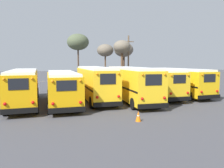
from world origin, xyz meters
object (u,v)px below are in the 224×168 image
(utility_pole, at_px, (128,60))
(bare_tree_3, at_px, (105,51))
(traffic_cone, at_px, (138,116))
(school_bus_3, at_px, (131,83))
(school_bus_2, at_px, (95,82))
(bare_tree_0, at_px, (78,42))
(school_bus_5, at_px, (179,81))
(bare_tree_2, at_px, (124,50))
(school_bus_0, at_px, (24,86))
(bare_tree_1, at_px, (122,48))
(school_bus_1, at_px, (62,87))
(school_bus_4, at_px, (153,81))

(utility_pole, xyz_separation_m, bare_tree_3, (-2.57, 5.42, 1.69))
(traffic_cone, bearing_deg, school_bus_3, 72.93)
(school_bus_2, distance_m, bare_tree_0, 18.99)
(school_bus_3, bearing_deg, school_bus_5, 16.63)
(school_bus_2, height_order, school_bus_5, school_bus_2)
(utility_pole, distance_m, traffic_cone, 22.70)
(bare_tree_2, bearing_deg, school_bus_0, -130.97)
(school_bus_0, distance_m, bare_tree_3, 22.69)
(bare_tree_2, bearing_deg, traffic_cone, -106.69)
(bare_tree_1, xyz_separation_m, traffic_cone, (-5.58, -20.27, -5.76))
(school_bus_0, bearing_deg, school_bus_5, 4.17)
(school_bus_0, distance_m, school_bus_2, 6.66)
(school_bus_3, distance_m, bare_tree_2, 19.78)
(bare_tree_3, bearing_deg, school_bus_2, -107.16)
(school_bus_0, relative_size, school_bus_5, 1.11)
(school_bus_1, bearing_deg, school_bus_3, -0.23)
(school_bus_4, bearing_deg, traffic_cone, -121.16)
(school_bus_1, bearing_deg, utility_pole, 50.88)
(school_bus_0, bearing_deg, traffic_cone, -45.94)
(school_bus_4, distance_m, utility_pole, 12.48)
(school_bus_4, height_order, bare_tree_0, bare_tree_0)
(bare_tree_3, distance_m, traffic_cone, 27.60)
(school_bus_2, xyz_separation_m, traffic_cone, (1.10, -8.76, -1.46))
(school_bus_5, height_order, utility_pole, utility_pole)
(school_bus_4, xyz_separation_m, school_bus_5, (3.31, 0.05, -0.00))
(school_bus_2, relative_size, school_bus_4, 1.05)
(school_bus_0, height_order, bare_tree_1, bare_tree_1)
(school_bus_4, bearing_deg, utility_pole, 83.03)
(bare_tree_0, height_order, bare_tree_1, bare_tree_0)
(bare_tree_3, bearing_deg, school_bus_0, -122.99)
(school_bus_3, height_order, bare_tree_1, bare_tree_1)
(school_bus_2, relative_size, school_bus_3, 1.00)
(school_bus_3, bearing_deg, bare_tree_1, 75.56)
(bare_tree_0, height_order, bare_tree_3, bare_tree_0)
(school_bus_1, relative_size, bare_tree_0, 1.12)
(bare_tree_1, relative_size, traffic_cone, 10.63)
(school_bus_4, bearing_deg, school_bus_1, -169.15)
(bare_tree_1, bearing_deg, school_bus_1, -127.41)
(bare_tree_0, distance_m, bare_tree_1, 9.11)
(school_bus_3, xyz_separation_m, school_bus_4, (3.31, 1.93, -0.11))
(school_bus_4, xyz_separation_m, bare_tree_3, (-1.09, 17.54, 4.27))
(school_bus_0, xyz_separation_m, bare_tree_3, (12.14, 18.69, 4.24))
(bare_tree_0, relative_size, bare_tree_3, 1.24)
(utility_pole, bearing_deg, bare_tree_2, 80.97)
(utility_pole, bearing_deg, school_bus_2, -122.98)
(school_bus_4, bearing_deg, school_bus_0, -175.00)
(bare_tree_2, bearing_deg, school_bus_2, -117.45)
(school_bus_5, xyz_separation_m, traffic_cone, (-8.82, -9.17, -1.34))
(school_bus_5, distance_m, bare_tree_0, 20.85)
(school_bus_3, xyz_separation_m, bare_tree_1, (3.37, 13.07, 4.31))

